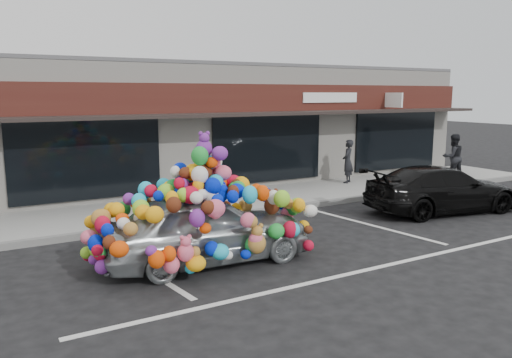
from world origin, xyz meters
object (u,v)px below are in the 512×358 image
toy_car (206,220)px  black_sedan (442,189)px  pedestrian_a (348,161)px  pedestrian_b (453,157)px

toy_car → black_sedan: toy_car is taller
pedestrian_a → toy_car: bearing=-4.4°
black_sedan → pedestrian_b: size_ratio=2.65×
toy_car → pedestrian_b: (11.45, 3.47, 0.13)m
pedestrian_a → pedestrian_b: (3.77, -1.42, 0.07)m
toy_car → black_sedan: bearing=-81.9°
pedestrian_b → black_sedan: bearing=51.0°
black_sedan → pedestrian_b: 4.89m
black_sedan → pedestrian_a: 4.28m
toy_car → pedestrian_a: toy_car is taller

